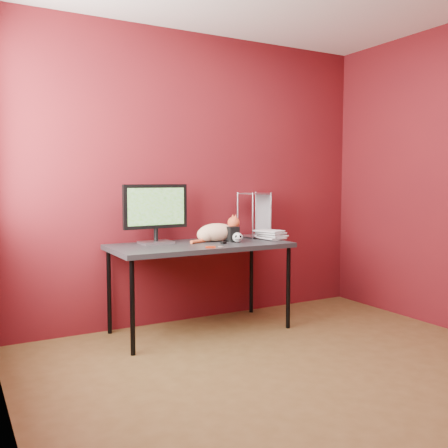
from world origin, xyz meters
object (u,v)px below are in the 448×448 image
cat (217,232)px  book_stack (264,187)px  monitor (156,211)px  speaker (233,235)px  desk (200,250)px  skull_mug (238,237)px

cat → book_stack: (0.42, -0.11, 0.39)m
monitor → speaker: monitor is taller
desk → monitor: size_ratio=2.60×
monitor → speaker: size_ratio=4.42×
monitor → book_stack: size_ratio=0.61×
monitor → cat: 0.57m
speaker → book_stack: (0.31, -0.02, 0.41)m
skull_mug → speaker: size_ratio=0.73×
speaker → book_stack: book_stack is taller
book_stack → speaker: bearing=176.5°
desk → cat: (0.20, 0.08, 0.13)m
desk → book_stack: 0.81m
cat → book_stack: bearing=-10.5°
cat → desk: bearing=-154.0°
skull_mug → desk: bearing=-172.5°
desk → monitor: (-0.32, 0.18, 0.33)m
speaker → desk: bearing=176.1°
monitor → speaker: bearing=-21.4°
book_stack → monitor: bearing=167.2°
monitor → book_stack: bearing=-17.0°
desk → book_stack: size_ratio=1.58×
cat → speaker: cat is taller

